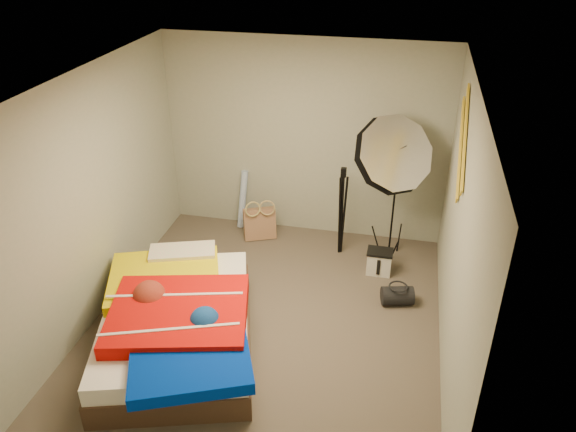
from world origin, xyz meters
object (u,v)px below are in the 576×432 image
(photo_umbrella, at_px, (391,156))
(camera_tripod, at_px, (342,205))
(bed, at_px, (177,322))
(wrapping_roll, at_px, (243,199))
(camera_case, at_px, (379,263))
(duffel_bag, at_px, (397,296))
(tote_bag, at_px, (260,224))

(photo_umbrella, bearing_deg, camera_tripod, 172.93)
(photo_umbrella, height_order, camera_tripod, photo_umbrella)
(photo_umbrella, bearing_deg, bed, -132.74)
(wrapping_roll, xyz_separation_m, bed, (0.06, -2.41, -0.10))
(camera_case, height_order, duffel_bag, camera_case)
(camera_case, relative_size, duffel_bag, 0.82)
(wrapping_roll, bearing_deg, camera_tripod, -15.90)
(wrapping_roll, distance_m, camera_case, 2.02)
(tote_bag, relative_size, bed, 0.17)
(tote_bag, height_order, camera_tripod, camera_tripod)
(tote_bag, distance_m, camera_tripod, 1.15)
(bed, bearing_deg, photo_umbrella, 47.26)
(wrapping_roll, bearing_deg, tote_bag, -41.55)
(tote_bag, bearing_deg, duffel_bag, -53.16)
(wrapping_roll, height_order, photo_umbrella, photo_umbrella)
(tote_bag, relative_size, photo_umbrella, 0.21)
(wrapping_roll, xyz_separation_m, camera_case, (1.86, -0.73, -0.25))
(tote_bag, distance_m, duffel_bag, 2.07)
(wrapping_roll, bearing_deg, photo_umbrella, -13.50)
(camera_case, bearing_deg, photo_umbrella, 87.63)
(photo_umbrella, distance_m, camera_tripod, 0.89)
(duffel_bag, distance_m, bed, 2.34)
(camera_case, height_order, bed, bed)
(wrapping_roll, height_order, duffel_bag, wrapping_roll)
(camera_case, bearing_deg, tote_bag, 163.86)
(duffel_bag, bearing_deg, camera_case, 99.31)
(tote_bag, height_order, wrapping_roll, wrapping_roll)
(bed, bearing_deg, duffel_bag, 29.06)
(duffel_bag, relative_size, photo_umbrella, 0.18)
(camera_case, xyz_separation_m, camera_tripod, (-0.51, 0.35, 0.52))
(duffel_bag, height_order, bed, bed)
(bed, height_order, camera_tripod, camera_tripod)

